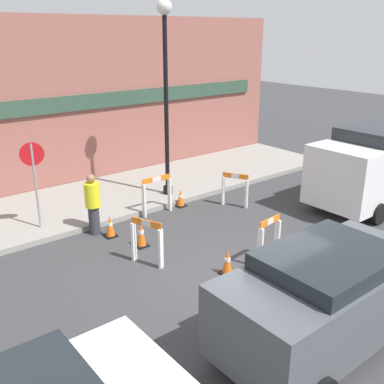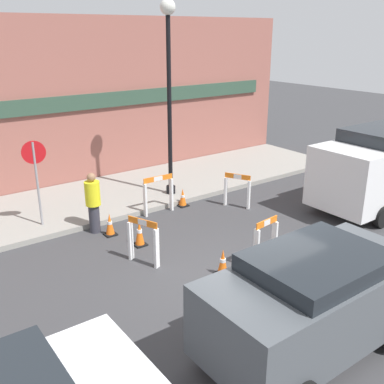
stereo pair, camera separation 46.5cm
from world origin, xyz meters
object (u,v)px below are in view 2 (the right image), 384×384
Objects in this scene: streetlamp_post at (169,75)px; stop_sign at (36,170)px; parked_car_1 at (314,298)px; person_worker at (93,201)px.

stop_sign is at bearing -179.74° from streetlamp_post.
stop_sign reaches higher than parked_car_1.
parked_car_1 is at bearing -44.33° from person_worker.
streetlamp_post is at bearing 73.66° from parked_car_1.
parked_car_1 is (0.89, -6.41, 0.14)m from person_worker.
streetlamp_post is 1.47× the size of parked_car_1.
streetlamp_post reaches higher than parked_car_1.
stop_sign is at bearing 104.89° from parked_car_1.
person_worker is (1.07, -0.96, -0.81)m from stop_sign.
person_worker is 6.48m from parked_car_1.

